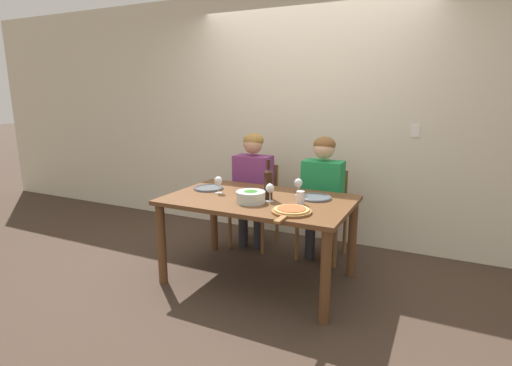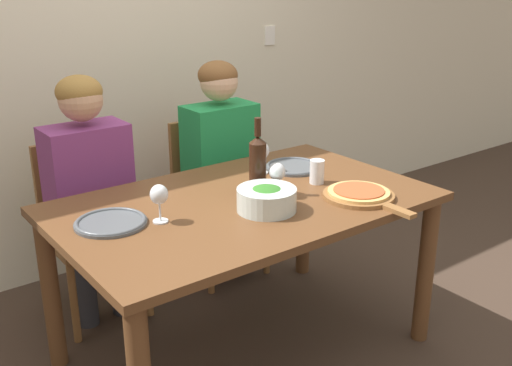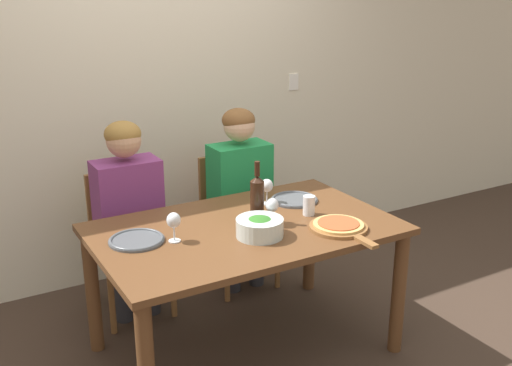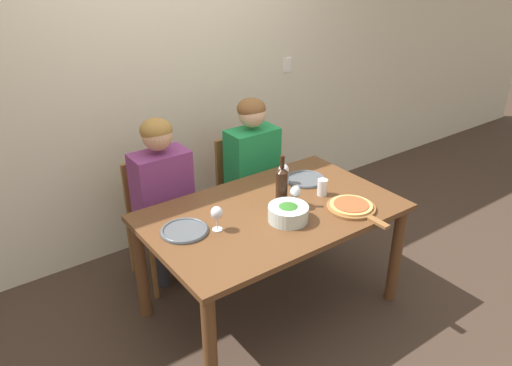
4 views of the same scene
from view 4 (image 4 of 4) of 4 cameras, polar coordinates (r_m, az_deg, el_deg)
ground_plane at (r=3.49m, az=1.68°, el=-13.76°), size 40.00×40.00×0.00m
back_wall at (r=3.84m, az=-9.75°, el=12.50°), size 10.00×0.06×2.70m
dining_table at (r=3.11m, az=1.84°, el=-4.74°), size 1.55×0.96×0.74m
chair_left at (r=3.61m, az=-10.99°, el=-3.61°), size 0.42×0.42×0.86m
chair_right at (r=3.93m, az=-1.18°, el=-0.46°), size 0.42×0.42×0.86m
person_woman at (r=3.41m, az=-10.57°, el=-0.61°), size 0.47×0.51×1.21m
person_man at (r=3.74m, az=-0.28°, el=2.44°), size 0.47×0.51×1.21m
wine_bottle at (r=3.05m, az=2.96°, el=-0.32°), size 0.07×0.07×0.34m
broccoli_bowl at (r=2.93m, az=3.69°, el=-3.45°), size 0.24×0.24×0.10m
dinner_plate_left at (r=2.86m, az=-8.17°, el=-5.39°), size 0.27×0.27×0.02m
dinner_plate_right at (r=3.44m, az=5.68°, el=0.45°), size 0.27×0.27×0.02m
pizza_on_board at (r=3.11m, az=10.92°, el=-2.72°), size 0.30×0.44×0.04m
wine_glass_left at (r=2.82m, az=-4.55°, el=-3.51°), size 0.07×0.07×0.15m
wine_glass_right at (r=3.32m, az=3.19°, el=1.41°), size 0.07×0.07×0.15m
wine_glass_centre at (r=3.04m, az=4.49°, el=-1.10°), size 0.07×0.07×0.15m
water_tumbler at (r=3.24m, az=7.59°, el=-0.49°), size 0.07×0.07×0.11m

